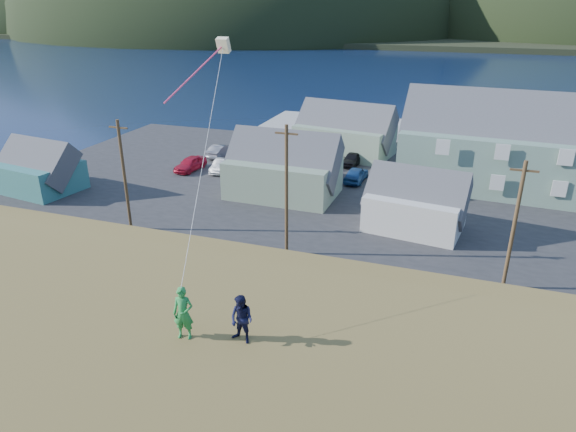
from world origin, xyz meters
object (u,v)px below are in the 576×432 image
(kite_flyer_green, at_px, (183,313))
(shed_palegreen_far, at_px, (345,131))
(shed_teal, at_px, (37,168))
(shed_palegreen_near, at_px, (283,168))
(kite_flyer_navy, at_px, (242,319))
(wharf, at_px, (356,129))
(shed_white, at_px, (416,202))

(kite_flyer_green, bearing_deg, shed_palegreen_far, 85.19)
(shed_teal, height_order, shed_palegreen_near, shed_palegreen_near)
(shed_teal, bearing_deg, kite_flyer_navy, -29.11)
(wharf, height_order, shed_palegreen_far, shed_palegreen_far)
(shed_palegreen_near, relative_size, kite_flyer_green, 5.82)
(shed_palegreen_far, height_order, kite_flyer_navy, kite_flyer_navy)
(shed_palegreen_near, bearing_deg, shed_white, -16.03)
(shed_palegreen_far, bearing_deg, kite_flyer_green, -73.40)
(kite_flyer_navy, bearing_deg, kite_flyer_green, -155.13)
(shed_palegreen_near, bearing_deg, kite_flyer_navy, -71.43)
(shed_teal, relative_size, kite_flyer_green, 4.75)
(wharf, bearing_deg, shed_white, -69.95)
(shed_teal, height_order, shed_white, shed_white)
(shed_palegreen_far, distance_m, kite_flyer_navy, 47.06)
(wharf, bearing_deg, kite_flyer_green, -83.50)
(shed_palegreen_far, bearing_deg, shed_teal, -128.87)
(wharf, height_order, kite_flyer_navy, kite_flyer_navy)
(kite_flyer_green, bearing_deg, kite_flyer_navy, 0.83)
(shed_white, xyz_separation_m, kite_flyer_green, (-4.68, -27.22, 5.71))
(shed_teal, relative_size, shed_palegreen_near, 0.82)
(wharf, relative_size, kite_flyer_navy, 16.10)
(wharf, relative_size, shed_white, 3.11)
(shed_palegreen_near, distance_m, kite_flyer_navy, 32.58)
(wharf, xyz_separation_m, kite_flyer_navy, (8.43, -57.82, 7.56))
(wharf, distance_m, shed_white, 33.05)
(wharf, distance_m, shed_teal, 41.17)
(shed_white, relative_size, shed_palegreen_far, 0.69)
(shed_teal, height_order, kite_flyer_navy, kite_flyer_navy)
(shed_white, relative_size, kite_flyer_green, 4.69)
(kite_flyer_green, relative_size, kite_flyer_navy, 1.10)
(kite_flyer_navy, bearing_deg, wharf, 110.64)
(shed_palegreen_near, height_order, shed_palegreen_far, shed_palegreen_far)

